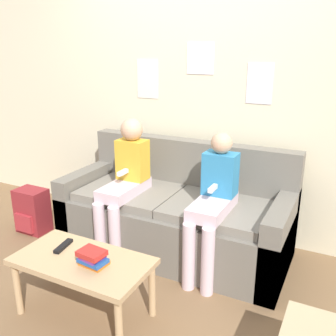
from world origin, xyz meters
The scene contains 9 objects.
ground_plane centered at (0.00, 0.00, 0.00)m, with size 10.00×10.00×0.00m, color brown.
wall_back centered at (0.00, 1.00, 1.30)m, with size 8.00×0.07×2.60m.
couch centered at (0.00, 0.51, 0.30)m, with size 1.85×0.79×0.88m.
coffee_table centered at (-0.15, -0.49, 0.35)m, with size 0.85×0.45×0.40m.
person_left centered at (-0.36, 0.32, 0.62)m, with size 0.24×0.55×1.09m.
person_right centered at (0.39, 0.31, 0.59)m, with size 0.24×0.55×1.06m.
tv_remote centered at (-0.34, -0.44, 0.41)m, with size 0.07×0.17×0.02m.
book_stack centered at (-0.04, -0.52, 0.45)m, with size 0.18×0.14×0.10m.
backpack centered at (-1.31, 0.20, 0.20)m, with size 0.28×0.23×0.41m.
Camera 1 is at (1.22, -2.04, 1.63)m, focal length 40.00 mm.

